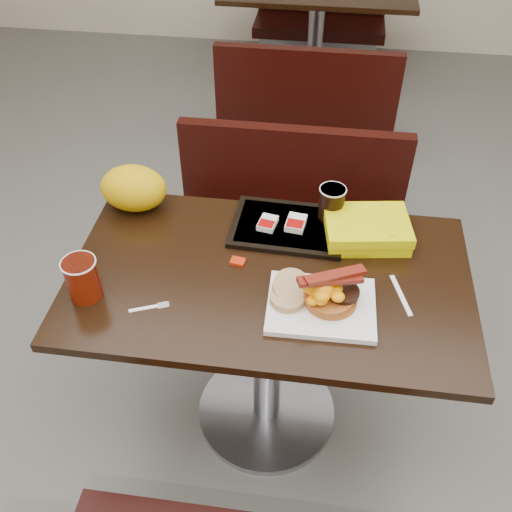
# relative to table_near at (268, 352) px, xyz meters

# --- Properties ---
(floor) EXTENTS (6.00, 7.00, 0.01)m
(floor) POSITION_rel_table_near_xyz_m (0.00, 0.00, -0.38)
(floor) COLOR slate
(floor) RESTS_ON ground
(table_near) EXTENTS (1.20, 0.70, 0.75)m
(table_near) POSITION_rel_table_near_xyz_m (0.00, 0.00, 0.00)
(table_near) COLOR black
(table_near) RESTS_ON floor
(bench_near_n) EXTENTS (1.00, 0.46, 0.72)m
(bench_near_n) POSITION_rel_table_near_xyz_m (0.00, 0.70, -0.02)
(bench_near_n) COLOR black
(bench_near_n) RESTS_ON floor
(table_far) EXTENTS (1.20, 0.70, 0.75)m
(table_far) POSITION_rel_table_near_xyz_m (0.00, 2.60, 0.00)
(table_far) COLOR black
(table_far) RESTS_ON floor
(bench_far_s) EXTENTS (1.00, 0.46, 0.72)m
(bench_far_s) POSITION_rel_table_near_xyz_m (0.00, 1.90, -0.02)
(bench_far_s) COLOR black
(bench_far_s) RESTS_ON floor
(bench_far_n) EXTENTS (1.00, 0.46, 0.72)m
(bench_far_n) POSITION_rel_table_near_xyz_m (0.00, 3.30, -0.02)
(bench_far_n) COLOR black
(bench_far_n) RESTS_ON floor
(platter) EXTENTS (0.31, 0.24, 0.02)m
(platter) POSITION_rel_table_near_xyz_m (0.16, -0.11, 0.38)
(platter) COLOR white
(platter) RESTS_ON table_near
(pancake_stack) EXTENTS (0.18, 0.18, 0.03)m
(pancake_stack) POSITION_rel_table_near_xyz_m (0.18, -0.10, 0.41)
(pancake_stack) COLOR #AA5C1C
(pancake_stack) RESTS_ON platter
(sausage_patty) EXTENTS (0.10, 0.10, 0.01)m
(sausage_patty) POSITION_rel_table_near_xyz_m (0.22, -0.09, 0.43)
(sausage_patty) COLOR black
(sausage_patty) RESTS_ON pancake_stack
(scrambled_eggs) EXTENTS (0.12, 0.11, 0.05)m
(scrambled_eggs) POSITION_rel_table_near_xyz_m (0.16, -0.12, 0.45)
(scrambled_eggs) COLOR #FFA405
(scrambled_eggs) RESTS_ON pancake_stack
(bacon_strips) EXTENTS (0.20, 0.14, 0.01)m
(bacon_strips) POSITION_rel_table_near_xyz_m (0.18, -0.10, 0.49)
(bacon_strips) COLOR #4B0D05
(bacon_strips) RESTS_ON scrambled_eggs
(muffin_bottom) EXTENTS (0.11, 0.11, 0.02)m
(muffin_bottom) POSITION_rel_table_near_xyz_m (0.06, -0.11, 0.40)
(muffin_bottom) COLOR tan
(muffin_bottom) RESTS_ON platter
(muffin_top) EXTENTS (0.13, 0.13, 0.06)m
(muffin_top) POSITION_rel_table_near_xyz_m (0.07, -0.08, 0.42)
(muffin_top) COLOR tan
(muffin_top) RESTS_ON platter
(coffee_cup_near) EXTENTS (0.11, 0.11, 0.13)m
(coffee_cup_near) POSITION_rel_table_near_xyz_m (-0.51, -0.15, 0.44)
(coffee_cup_near) COLOR #941C05
(coffee_cup_near) RESTS_ON table_near
(fork) EXTENTS (0.11, 0.06, 0.00)m
(fork) POSITION_rel_table_near_xyz_m (-0.34, -0.18, 0.38)
(fork) COLOR white
(fork) RESTS_ON table_near
(knife) EXTENTS (0.06, 0.16, 0.00)m
(knife) POSITION_rel_table_near_xyz_m (0.39, -0.03, 0.38)
(knife) COLOR white
(knife) RESTS_ON table_near
(condiment_syrup) EXTENTS (0.05, 0.04, 0.01)m
(condiment_syrup) POSITION_rel_table_near_xyz_m (-0.10, 0.04, 0.38)
(condiment_syrup) COLOR #B62207
(condiment_syrup) RESTS_ON table_near
(tray) EXTENTS (0.37, 0.27, 0.02)m
(tray) POSITION_rel_table_near_xyz_m (0.03, 0.22, 0.38)
(tray) COLOR black
(tray) RESTS_ON table_near
(hashbrown_sleeve_left) EXTENTS (0.07, 0.08, 0.02)m
(hashbrown_sleeve_left) POSITION_rel_table_near_xyz_m (-0.03, 0.21, 0.40)
(hashbrown_sleeve_left) COLOR silver
(hashbrown_sleeve_left) RESTS_ON tray
(hashbrown_sleeve_right) EXTENTS (0.07, 0.09, 0.02)m
(hashbrown_sleeve_right) POSITION_rel_table_near_xyz_m (0.06, 0.22, 0.40)
(hashbrown_sleeve_right) COLOR silver
(hashbrown_sleeve_right) RESTS_ON tray
(coffee_cup_far) EXTENTS (0.09, 0.09, 0.11)m
(coffee_cup_far) POSITION_rel_table_near_xyz_m (0.17, 0.28, 0.45)
(coffee_cup_far) COLOR black
(coffee_cup_far) RESTS_ON tray
(clamshell) EXTENTS (0.29, 0.23, 0.07)m
(clamshell) POSITION_rel_table_near_xyz_m (0.28, 0.21, 0.41)
(clamshell) COLOR #D6CA03
(clamshell) RESTS_ON table_near
(paper_bag) EXTENTS (0.24, 0.19, 0.15)m
(paper_bag) POSITION_rel_table_near_xyz_m (-0.49, 0.27, 0.45)
(paper_bag) COLOR #D59D07
(paper_bag) RESTS_ON table_near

